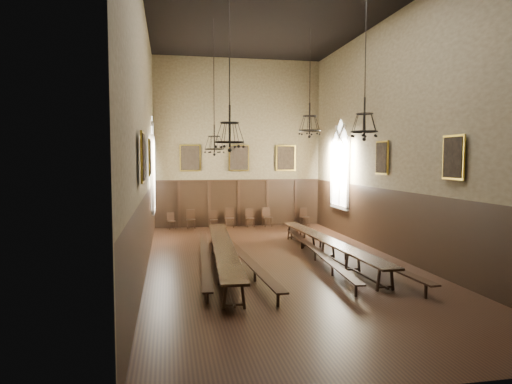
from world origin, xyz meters
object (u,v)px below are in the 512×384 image
object	(u,v)px
bench_left_outer	(205,258)
chair_3	(230,222)
chandelier_back_left	(214,139)
chair_0	(172,224)
table_left	(223,256)
chair_4	(250,221)
chair_1	(191,223)
table_right	(328,249)
chandelier_back_right	(310,124)
bench_right_inner	(315,253)
bench_left_inner	(238,255)
chair_2	(214,223)
chair_7	(305,220)
chandelier_front_right	(364,122)
chair_5	(267,221)
bench_right_outer	(346,252)
chandelier_front_left	(230,129)

from	to	relation	value
bench_left_outer	chair_3	size ratio (longest dim) A/B	8.87
chandelier_back_left	chair_0	bearing A→B (deg)	105.04
table_left	chair_4	size ratio (longest dim) A/B	10.19
chair_4	chandelier_back_left	distance (m)	7.83
chair_1	table_right	bearing A→B (deg)	-62.96
chandelier_back_right	chair_1	bearing A→B (deg)	129.86
table_left	bench_right_inner	world-z (taller)	table_left
chair_0	chair_3	bearing A→B (deg)	-18.64
chair_1	chair_3	xyz separation A→B (m)	(2.05, 0.03, 0.01)
bench_left_inner	chair_2	world-z (taller)	chair_2
bench_left_inner	chair_7	distance (m)	9.69
table_right	chair_0	size ratio (longest dim) A/B	10.80
bench_left_inner	chair_2	distance (m)	8.35
chair_0	chandelier_front_right	size ratio (longest dim) A/B	0.18
chair_7	chair_5	bearing A→B (deg)	170.05
chair_5	chandelier_front_right	size ratio (longest dim) A/B	0.22
bench_left_outer	bench_right_outer	world-z (taller)	bench_right_outer
chair_2	chair_5	xyz separation A→B (m)	(2.89, 0.04, 0.03)
chair_1	chandelier_back_right	distance (m)	8.73
table_left	chair_7	bearing A→B (deg)	57.68
bench_right_outer	chair_0	xyz separation A→B (m)	(-6.16, 8.51, -0.04)
bench_right_inner	table_right	bearing A→B (deg)	17.52
chandelier_front_left	chandelier_back_right	bearing A→B (deg)	54.96
chair_1	chandelier_front_right	bearing A→B (deg)	-67.21
chair_0	chandelier_front_right	xyz separation A→B (m)	(5.87, -10.58, 4.55)
bench_left_outer	chandelier_back_right	bearing A→B (deg)	31.93
chair_1	chair_7	size ratio (longest dim) A/B	1.03
chair_0	chandelier_front_left	bearing A→B (deg)	-101.79
chair_4	chandelier_back_left	world-z (taller)	chandelier_back_left
table_right	chandelier_back_right	world-z (taller)	chandelier_back_right
chair_3	chair_5	bearing A→B (deg)	7.26
chandelier_front_left	chair_1	bearing A→B (deg)	92.64
bench_left_inner	chandelier_back_right	xyz separation A→B (m)	(3.43, 2.78, 4.81)
table_right	chair_4	world-z (taller)	chair_4
bench_right_inner	chandelier_front_right	bearing A→B (deg)	-68.59
chair_4	chandelier_back_right	size ratio (longest dim) A/B	0.22
chandelier_back_left	chandelier_front_right	size ratio (longest dim) A/B	1.10
chair_3	chair_5	world-z (taller)	chair_3
chair_2	chandelier_front_right	distance (m)	12.07
chandelier_front_left	chandelier_front_right	size ratio (longest dim) A/B	1.08
bench_right_outer	chair_3	xyz separation A→B (m)	(-3.10, 8.55, 0.01)
chair_4	chandelier_front_right	bearing A→B (deg)	-84.01
chair_7	table_right	bearing A→B (deg)	-109.33
table_right	chandelier_back_left	size ratio (longest dim) A/B	1.81
bench_right_outer	chandelier_back_left	size ratio (longest dim) A/B	2.03
chair_1	chair_2	distance (m)	1.20
bench_left_outer	chair_4	world-z (taller)	chair_4
bench_left_inner	chair_1	bearing A→B (deg)	98.40
chair_7	chandelier_front_left	world-z (taller)	chandelier_front_left
chandelier_front_left	chair_0	bearing A→B (deg)	97.62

